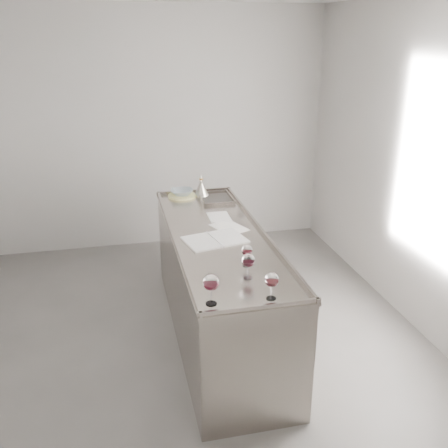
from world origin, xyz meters
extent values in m
cube|color=#575451|center=(0.00, 0.00, -0.01)|extent=(4.50, 5.00, 0.02)
cube|color=#ACA9A7|center=(0.00, 2.51, 1.40)|extent=(4.50, 0.02, 2.80)
cube|color=#ACA9A7|center=(2.26, 0.00, 1.40)|extent=(0.02, 5.00, 2.80)
cube|color=gray|center=(0.50, 0.30, 0.46)|extent=(0.75, 2.40, 0.92)
cube|color=gray|center=(0.50, 0.30, 0.93)|extent=(0.77, 2.42, 0.02)
cube|color=gray|center=(0.50, -0.89, 0.96)|extent=(0.77, 0.02, 0.03)
cube|color=gray|center=(0.50, 1.49, 0.96)|extent=(0.77, 0.02, 0.03)
cube|color=gray|center=(0.14, 0.30, 0.96)|extent=(0.02, 2.42, 0.03)
cube|color=gray|center=(0.86, 0.30, 0.96)|extent=(0.02, 2.42, 0.03)
cube|color=#595654|center=(0.68, 1.22, 0.94)|extent=(0.30, 0.38, 0.01)
cylinder|color=white|center=(0.23, -0.76, 0.94)|extent=(0.07, 0.07, 0.00)
cylinder|color=white|center=(0.23, -0.76, 0.99)|extent=(0.01, 0.01, 0.10)
ellipsoid|color=white|center=(0.23, -0.76, 1.09)|extent=(0.10, 0.10, 0.11)
cylinder|color=#390710|center=(0.23, -0.76, 1.06)|extent=(0.07, 0.07, 0.02)
cylinder|color=white|center=(0.60, -0.78, 0.94)|extent=(0.06, 0.06, 0.00)
cylinder|color=white|center=(0.60, -0.78, 0.99)|extent=(0.01, 0.01, 0.09)
ellipsoid|color=white|center=(0.60, -0.78, 1.07)|extent=(0.09, 0.09, 0.09)
cylinder|color=#37070B|center=(0.60, -0.78, 1.05)|extent=(0.07, 0.07, 0.02)
cylinder|color=white|center=(0.53, -0.48, 0.94)|extent=(0.06, 0.06, 0.00)
cylinder|color=white|center=(0.53, -0.48, 0.99)|extent=(0.01, 0.01, 0.09)
ellipsoid|color=white|center=(0.53, -0.48, 1.07)|extent=(0.09, 0.09, 0.09)
cylinder|color=#350711|center=(0.53, -0.48, 1.05)|extent=(0.07, 0.07, 0.02)
cylinder|color=white|center=(0.58, -0.29, 0.94)|extent=(0.06, 0.06, 0.00)
cylinder|color=white|center=(0.58, -0.29, 0.98)|extent=(0.01, 0.01, 0.08)
ellipsoid|color=white|center=(0.58, -0.29, 1.06)|extent=(0.08, 0.08, 0.08)
cylinder|color=#39070D|center=(0.58, -0.29, 1.04)|extent=(0.06, 0.06, 0.02)
cube|color=silver|center=(0.33, 0.18, 0.95)|extent=(0.29, 0.37, 0.01)
cube|color=silver|center=(0.57, 0.23, 0.95)|extent=(0.29, 0.37, 0.01)
cylinder|color=white|center=(0.45, 0.20, 0.95)|extent=(0.08, 0.32, 0.01)
cube|color=white|center=(0.63, 0.45, 0.94)|extent=(0.32, 0.37, 0.00)
cube|color=white|center=(0.60, 0.72, 0.94)|extent=(0.19, 0.27, 0.00)
cylinder|color=beige|center=(0.36, 1.38, 0.95)|extent=(0.31, 0.31, 0.02)
imported|color=#8A9AA1|center=(0.36, 1.38, 0.99)|extent=(0.24, 0.24, 0.05)
cone|color=#ACA699|center=(0.56, 1.38, 1.01)|extent=(0.15, 0.15, 0.13)
cylinder|color=#ACA699|center=(0.56, 1.38, 1.09)|extent=(0.03, 0.03, 0.03)
cylinder|color=#A36D2D|center=(0.56, 1.38, 1.11)|extent=(0.04, 0.04, 0.02)
cone|color=#ACA699|center=(0.56, 1.38, 1.14)|extent=(0.03, 0.03, 0.04)
camera|label=1|loc=(-0.29, -3.38, 2.49)|focal=40.00mm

